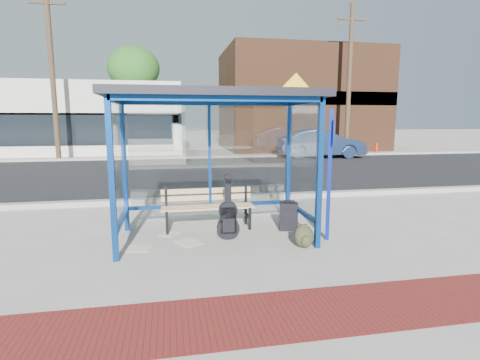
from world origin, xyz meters
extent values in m
plane|color=#B2ADA0|center=(0.00, 0.00, 0.00)|extent=(120.00, 120.00, 0.00)
cube|color=maroon|center=(0.00, -2.60, 0.01)|extent=(60.00, 1.00, 0.01)
cube|color=gray|center=(0.00, 2.90, 0.06)|extent=(60.00, 0.25, 0.12)
cube|color=black|center=(0.00, 8.00, 0.00)|extent=(60.00, 10.00, 0.00)
cube|color=gray|center=(0.00, 13.10, 0.06)|extent=(60.00, 0.25, 0.12)
cube|color=#B2ADA0|center=(0.00, 15.00, 0.00)|extent=(60.00, 4.00, 0.01)
cube|color=navy|center=(-1.50, -0.75, 1.15)|extent=(0.08, 0.08, 2.30)
cube|color=navy|center=(1.50, -0.75, 1.15)|extent=(0.08, 0.08, 2.30)
cube|color=navy|center=(-1.50, 0.75, 1.15)|extent=(0.08, 0.08, 2.30)
cube|color=navy|center=(1.50, 0.75, 1.15)|extent=(0.08, 0.08, 2.30)
cube|color=navy|center=(0.00, 0.75, 2.26)|extent=(3.00, 0.08, 0.08)
cube|color=navy|center=(0.00, -0.75, 2.26)|extent=(3.00, 0.08, 0.08)
cube|color=navy|center=(-1.50, 0.00, 2.26)|extent=(0.08, 1.50, 0.08)
cube|color=navy|center=(1.50, 0.00, 2.26)|extent=(0.08, 1.50, 0.08)
cube|color=navy|center=(0.00, 0.75, 0.40)|extent=(3.00, 0.08, 0.06)
cube|color=navy|center=(-1.50, 0.00, 0.40)|extent=(0.08, 1.50, 0.06)
cube|color=navy|center=(1.50, 0.00, 0.40)|extent=(0.08, 1.50, 0.06)
cube|color=navy|center=(0.00, 0.75, 1.35)|extent=(0.05, 0.05, 1.90)
cube|color=silver|center=(0.00, 0.75, 1.31)|extent=(2.84, 0.01, 1.82)
cube|color=silver|center=(-1.50, 0.00, 1.31)|extent=(0.02, 1.34, 1.82)
cube|color=silver|center=(1.50, 0.00, 1.31)|extent=(0.02, 1.34, 1.82)
cube|color=black|center=(0.00, 0.00, 2.36)|extent=(3.30, 1.80, 0.12)
cube|color=silver|center=(-9.00, 18.00, 2.00)|extent=(18.00, 6.00, 4.00)
cube|color=black|center=(-9.00, 15.05, 2.00)|extent=(18.00, 0.10, 0.60)
cube|color=black|center=(-9.00, 14.98, 1.40)|extent=(17.00, 0.04, 1.60)
cube|color=#59331E|center=(8.00, 18.50, 3.20)|extent=(10.00, 7.00, 6.40)
cube|color=black|center=(8.00, 15.05, 3.20)|extent=(10.00, 0.10, 0.80)
cube|color=yellow|center=(6.50, 14.95, 3.80)|extent=(1.56, 0.06, 1.56)
cylinder|color=#4C3826|center=(-3.00, 22.00, 2.50)|extent=(0.36, 0.36, 5.00)
ellipsoid|color=#1C4C15|center=(-3.00, 22.00, 5.50)|extent=(3.60, 3.60, 3.06)
cylinder|color=#4C3826|center=(12.50, 22.00, 2.50)|extent=(0.36, 0.36, 5.00)
ellipsoid|color=#1C4C15|center=(12.50, 22.00, 5.50)|extent=(3.60, 3.60, 3.06)
cylinder|color=#4C3826|center=(-6.00, 13.40, 4.00)|extent=(0.24, 0.24, 8.00)
cube|color=#4C3826|center=(-6.00, 13.40, 7.20)|extent=(1.60, 0.10, 0.10)
cylinder|color=#4C3826|center=(9.00, 13.40, 4.00)|extent=(0.24, 0.24, 8.00)
cube|color=#4C3826|center=(9.00, 13.40, 7.20)|extent=(1.60, 0.10, 0.10)
cube|color=black|center=(-0.80, 0.36, 0.21)|extent=(0.05, 0.05, 0.41)
cube|color=black|center=(-0.80, 0.72, 0.39)|extent=(0.05, 0.05, 0.78)
cube|color=black|center=(-0.80, 0.54, 0.21)|extent=(0.05, 0.37, 0.05)
cube|color=black|center=(0.67, 0.38, 0.21)|extent=(0.05, 0.05, 0.41)
cube|color=black|center=(0.67, 0.74, 0.39)|extent=(0.05, 0.05, 0.78)
cube|color=black|center=(0.67, 0.56, 0.21)|extent=(0.05, 0.37, 0.05)
cube|color=tan|center=(-0.06, 0.40, 0.41)|extent=(1.65, 0.11, 0.03)
cube|color=tan|center=(-0.06, 0.50, 0.41)|extent=(1.65, 0.11, 0.03)
cube|color=tan|center=(-0.06, 0.60, 0.41)|extent=(1.65, 0.11, 0.03)
cube|color=tan|center=(-0.07, 0.70, 0.41)|extent=(1.65, 0.11, 0.03)
cube|color=tan|center=(-0.07, 0.74, 0.55)|extent=(1.65, 0.05, 0.09)
cube|color=tan|center=(-0.07, 0.74, 0.68)|extent=(1.65, 0.05, 0.09)
cylinder|color=black|center=(0.21, -0.07, 0.19)|extent=(0.38, 0.13, 0.38)
cylinder|color=black|center=(0.21, -0.07, 0.48)|extent=(0.32, 0.13, 0.31)
cube|color=black|center=(0.21, -0.07, 0.33)|extent=(0.27, 0.12, 0.45)
cube|color=black|center=(0.21, -0.07, 0.79)|extent=(0.10, 0.10, 0.45)
cube|color=black|center=(0.21, -0.07, 0.99)|extent=(0.14, 0.10, 0.09)
cube|color=black|center=(1.35, 0.22, 0.26)|extent=(0.36, 0.27, 0.50)
cylinder|color=black|center=(1.24, 0.25, 0.02)|extent=(0.09, 0.19, 0.05)
cylinder|color=black|center=(1.46, 0.19, 0.02)|extent=(0.09, 0.19, 0.05)
cube|color=black|center=(1.35, 0.22, 0.53)|extent=(0.20, 0.09, 0.04)
cube|color=black|center=(1.32, 0.12, 0.27)|extent=(0.25, 0.08, 0.27)
ellipsoid|color=#2A2C18|center=(1.30, -0.70, 0.18)|extent=(0.31, 0.22, 0.36)
ellipsoid|color=#2A2C18|center=(1.30, -0.81, 0.13)|extent=(0.18, 0.12, 0.19)
cube|color=#2A2C18|center=(1.30, -0.68, 0.35)|extent=(0.10, 0.04, 0.03)
cube|color=#0D2199|center=(1.81, -0.41, 1.07)|extent=(0.08, 0.08, 2.14)
cube|color=#0D2199|center=(1.85, -0.42, 1.78)|extent=(0.12, 0.25, 0.40)
cube|color=white|center=(-0.46, -0.15, 0.00)|extent=(0.48, 0.52, 0.01)
cube|color=white|center=(-1.25, -0.28, 0.00)|extent=(0.48, 0.42, 0.01)
cube|color=white|center=(-0.76, 0.38, 0.00)|extent=(0.42, 0.45, 0.01)
imported|color=#182645|center=(7.00, 12.24, 0.73)|extent=(4.53, 1.94, 1.45)
cylinder|color=red|center=(10.87, 13.45, 0.26)|extent=(0.17, 0.17, 0.52)
sphere|color=red|center=(10.87, 13.45, 0.55)|extent=(0.19, 0.19, 0.19)
cylinder|color=red|center=(10.87, 13.45, 0.35)|extent=(0.29, 0.19, 0.09)
camera|label=1|loc=(-0.72, -6.01, 1.98)|focal=28.00mm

